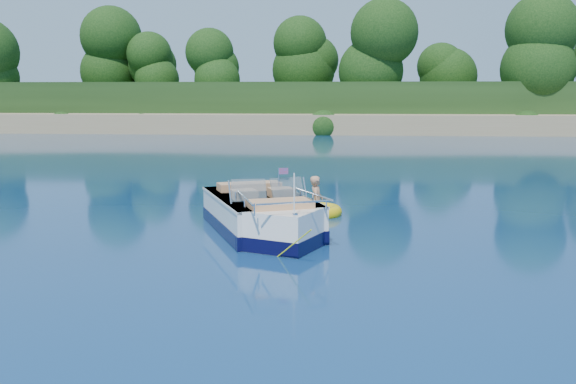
% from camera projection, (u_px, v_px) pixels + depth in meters
% --- Properties ---
extents(ground, '(160.00, 160.00, 0.00)m').
position_uv_depth(ground, '(306.00, 237.00, 14.03)').
color(ground, '#0B254F').
rests_on(ground, ground).
extents(shoreline, '(170.00, 59.00, 6.00)m').
position_uv_depth(shoreline, '(336.00, 111.00, 76.68)').
color(shoreline, '#9A8259').
rests_on(shoreline, ground).
extents(treeline, '(150.00, 7.12, 8.19)m').
position_uv_depth(treeline, '(335.00, 64.00, 53.57)').
color(treeline, '#311C10').
rests_on(treeline, ground).
extents(motorboat, '(3.27, 5.15, 1.83)m').
position_uv_depth(motorboat, '(265.00, 218.00, 14.25)').
color(motorboat, white).
rests_on(motorboat, ground).
extents(tow_tube, '(1.40, 1.40, 0.34)m').
position_uv_depth(tow_tube, '(317.00, 211.00, 16.53)').
color(tow_tube, '#E1BB0C').
rests_on(tow_tube, ground).
extents(boy, '(0.34, 0.74, 1.45)m').
position_uv_depth(boy, '(316.00, 215.00, 16.45)').
color(boy, tan).
rests_on(boy, ground).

